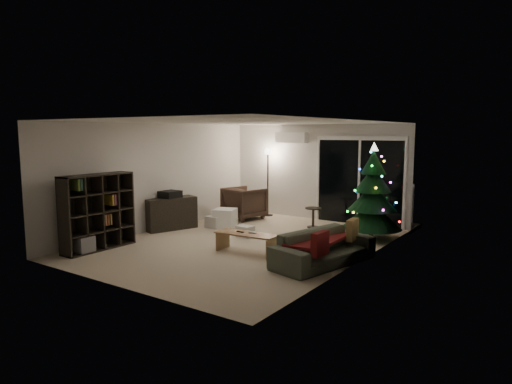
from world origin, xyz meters
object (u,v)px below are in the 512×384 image
at_px(media_cabinet, 171,213).
at_px(armchair, 244,203).
at_px(bookshelf, 92,211).
at_px(christmas_tree, 373,191).
at_px(sofa, 324,248).
at_px(coffee_table, 247,243).

xyz_separation_m(media_cabinet, armchair, (0.66, 2.07, 0.05)).
distance_m(media_cabinet, armchair, 2.18).
relative_size(bookshelf, christmas_tree, 0.72).
distance_m(media_cabinet, sofa, 4.34).
bearing_deg(sofa, bookshelf, 123.50).
bearing_deg(coffee_table, media_cabinet, 161.39).
relative_size(sofa, christmas_tree, 0.97).
height_order(bookshelf, coffee_table, bookshelf).
bearing_deg(sofa, armchair, 67.37).
height_order(sofa, christmas_tree, christmas_tree).
relative_size(sofa, coffee_table, 1.65).
distance_m(bookshelf, christmas_tree, 5.81).
bearing_deg(christmas_tree, media_cabinet, -157.80).
height_order(media_cabinet, christmas_tree, christmas_tree).
relative_size(media_cabinet, christmas_tree, 0.58).
height_order(armchair, christmas_tree, christmas_tree).
bearing_deg(armchair, christmas_tree, -172.03).
height_order(coffee_table, christmas_tree, christmas_tree).
bearing_deg(christmas_tree, coffee_table, -121.66).
height_order(armchair, coffee_table, armchair).
relative_size(media_cabinet, armchair, 1.30).
xyz_separation_m(coffee_table, christmas_tree, (1.53, 2.49, 0.85)).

